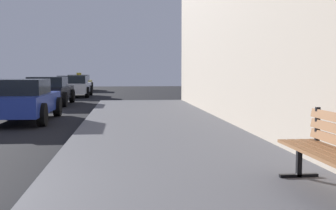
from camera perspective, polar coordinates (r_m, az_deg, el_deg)
car_blue at (r=13.30m, az=-19.55°, el=0.66°), size 1.98×4.14×1.27m
car_black at (r=19.70m, az=-15.96°, el=1.91°), size 1.94×4.28×1.27m
car_white at (r=25.83m, az=-12.80°, el=2.55°), size 2.06×4.04×1.27m
car_yellow at (r=34.20m, az=-12.02°, el=3.02°), size 1.93×4.51×1.43m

